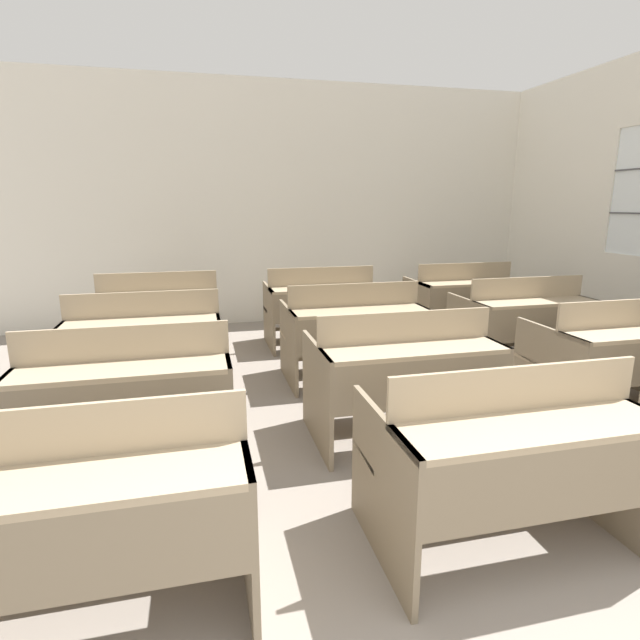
{
  "coord_description": "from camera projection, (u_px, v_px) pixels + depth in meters",
  "views": [
    {
      "loc": [
        -1.09,
        -0.17,
        1.6
      ],
      "look_at": [
        -0.24,
        3.31,
        0.76
      ],
      "focal_mm": 28.0,
      "sensor_mm": 36.0,
      "label": 1
    }
  ],
  "objects": [
    {
      "name": "bench_front_center",
      "position": [
        506.0,
        455.0,
        2.31
      ],
      "size": [
        1.21,
        0.79,
        0.91
      ],
      "color": "#7A6B54",
      "rests_on": "ground_plane"
    },
    {
      "name": "bench_third_right",
      "position": [
        523.0,
        321.0,
        4.95
      ],
      "size": [
        1.21,
        0.79,
        0.91
      ],
      "color": "#7D6E57",
      "rests_on": "ground_plane"
    },
    {
      "name": "bench_second_right",
      "position": [
        619.0,
        355.0,
        3.82
      ],
      "size": [
        1.21,
        0.79,
        0.91
      ],
      "color": "#82735C",
      "rests_on": "ground_plane"
    },
    {
      "name": "bench_second_left",
      "position": [
        129.0,
        395.0,
        3.03
      ],
      "size": [
        1.21,
        0.79,
        0.91
      ],
      "color": "#7F7059",
      "rests_on": "ground_plane"
    },
    {
      "name": "bench_front_left",
      "position": [
        88.0,
        510.0,
        1.89
      ],
      "size": [
        1.21,
        0.79,
        0.91
      ],
      "color": "#7F7059",
      "rests_on": "ground_plane"
    },
    {
      "name": "bench_third_left",
      "position": [
        146.0,
        343.0,
        4.14
      ],
      "size": [
        1.21,
        0.79,
        0.91
      ],
      "color": "#7F6F59",
      "rests_on": "ground_plane"
    },
    {
      "name": "bench_back_center",
      "position": [
        321.0,
        305.0,
        5.7
      ],
      "size": [
        1.21,
        0.79,
        0.91
      ],
      "color": "#7B6C55",
      "rests_on": "ground_plane"
    },
    {
      "name": "bench_back_right",
      "position": [
        462.0,
        299.0,
        6.08
      ],
      "size": [
        1.21,
        0.79,
        0.91
      ],
      "color": "#7A6B54",
      "rests_on": "ground_plane"
    },
    {
      "name": "wall_back",
      "position": [
        280.0,
        205.0,
        6.66
      ],
      "size": [
        7.1,
        0.06,
        3.15
      ],
      "color": "white",
      "rests_on": "ground_plane"
    },
    {
      "name": "bench_back_left",
      "position": [
        160.0,
        313.0,
        5.29
      ],
      "size": [
        1.21,
        0.79,
        0.91
      ],
      "color": "#7D6E57",
      "rests_on": "ground_plane"
    },
    {
      "name": "bench_third_center",
      "position": [
        353.0,
        331.0,
        4.56
      ],
      "size": [
        1.21,
        0.79,
        0.91
      ],
      "color": "#786952",
      "rests_on": "ground_plane"
    },
    {
      "name": "bench_second_center",
      "position": [
        402.0,
        374.0,
        3.41
      ],
      "size": [
        1.21,
        0.79,
        0.91
      ],
      "color": "#7D6E57",
      "rests_on": "ground_plane"
    }
  ]
}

